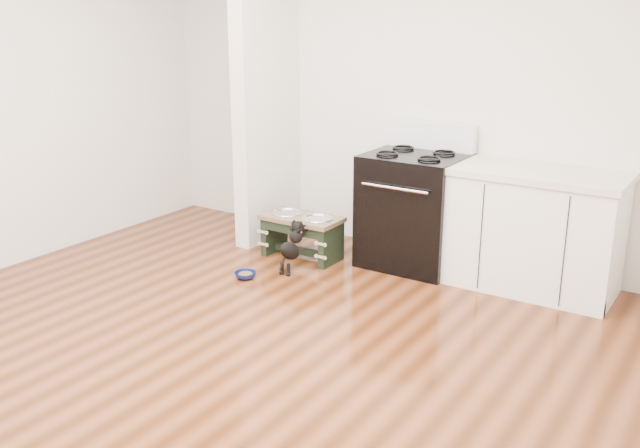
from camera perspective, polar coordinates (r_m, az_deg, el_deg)
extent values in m
plane|color=#441F0C|center=(4.43, -8.28, -10.71)|extent=(5.00, 5.00, 0.00)
plane|color=silver|center=(6.05, 7.11, 10.34)|extent=(5.00, 0.00, 5.00)
cube|color=silver|center=(6.33, -4.30, 10.72)|extent=(0.15, 0.80, 2.70)
cube|color=black|center=(5.82, 7.49, 1.09)|extent=(0.76, 0.65, 0.92)
cube|color=black|center=(5.57, 6.07, -0.25)|extent=(0.58, 0.02, 0.50)
cylinder|color=silver|center=(5.45, 5.98, 2.86)|extent=(0.56, 0.02, 0.02)
cube|color=white|center=(5.93, 8.87, 7.00)|extent=(0.76, 0.08, 0.22)
torus|color=black|center=(5.66, 5.41, 5.63)|extent=(0.18, 0.18, 0.02)
torus|color=black|center=(5.51, 8.73, 5.18)|extent=(0.18, 0.18, 0.02)
torus|color=black|center=(5.91, 6.68, 6.08)|extent=(0.18, 0.18, 0.02)
torus|color=black|center=(5.76, 9.90, 5.65)|extent=(0.18, 0.18, 0.02)
cube|color=white|center=(5.52, 16.77, -0.73)|extent=(1.20, 0.60, 0.86)
cube|color=silver|center=(5.40, 17.18, 3.86)|extent=(1.24, 0.64, 0.05)
cube|color=black|center=(5.41, 15.62, -5.28)|extent=(1.20, 0.06, 0.10)
cube|color=black|center=(6.17, -3.67, -0.73)|extent=(0.05, 0.32, 0.33)
cube|color=black|center=(5.86, 0.92, -1.69)|extent=(0.05, 0.32, 0.33)
cube|color=black|center=(5.86, -2.25, -0.44)|extent=(0.53, 0.03, 0.08)
cube|color=black|center=(6.04, -1.43, -2.18)|extent=(0.53, 0.05, 0.05)
cube|color=brown|center=(5.95, -1.45, 0.46)|extent=(0.67, 0.36, 0.04)
cylinder|color=silver|center=(6.04, -2.66, 0.71)|extent=(0.23, 0.23, 0.04)
cylinder|color=silver|center=(5.87, -0.20, 0.24)|extent=(0.23, 0.23, 0.04)
torus|color=silver|center=(6.03, -2.67, 0.91)|extent=(0.26, 0.26, 0.02)
torus|color=silver|center=(5.86, -0.20, 0.45)|extent=(0.26, 0.26, 0.02)
cylinder|color=black|center=(5.68, -3.05, -3.53)|extent=(0.03, 0.03, 0.10)
cylinder|color=black|center=(5.65, -2.53, -3.66)|extent=(0.03, 0.03, 0.10)
sphere|color=black|center=(5.69, -3.10, -3.93)|extent=(0.04, 0.04, 0.04)
sphere|color=black|center=(5.66, -2.57, -4.06)|extent=(0.04, 0.04, 0.04)
ellipsoid|color=black|center=(5.67, -2.43, -2.16)|extent=(0.12, 0.27, 0.24)
sphere|color=black|center=(5.71, -1.94, -1.01)|extent=(0.11, 0.11, 0.11)
sphere|color=black|center=(5.71, -1.76, -0.23)|extent=(0.09, 0.09, 0.09)
sphere|color=black|center=(5.77, -1.66, -0.02)|extent=(0.03, 0.03, 0.03)
sphere|color=black|center=(5.74, -1.15, -0.12)|extent=(0.03, 0.03, 0.03)
cylinder|color=black|center=(5.62, -3.04, -3.20)|extent=(0.02, 0.08, 0.09)
torus|color=#C23970|center=(5.71, -1.84, -0.62)|extent=(0.09, 0.06, 0.08)
imported|color=#0C1455|center=(5.63, -5.99, -4.09)|extent=(0.19, 0.19, 0.05)
cylinder|color=#523217|center=(5.63, -5.99, -4.05)|extent=(0.11, 0.11, 0.02)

